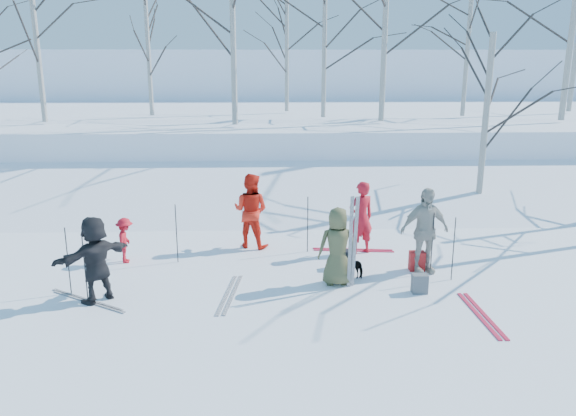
{
  "coord_description": "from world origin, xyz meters",
  "views": [
    {
      "loc": [
        -0.4,
        -10.23,
        4.39
      ],
      "look_at": [
        0.0,
        1.5,
        1.3
      ],
      "focal_mm": 35.0,
      "sensor_mm": 36.0,
      "label": 1
    }
  ],
  "objects_px": {
    "skier_olive_center": "(338,247)",
    "backpack_dark": "(346,259)",
    "skier_grey_west": "(95,259)",
    "backpack_grey": "(420,284)",
    "skier_red_north": "(361,218)",
    "skier_red_seated": "(125,240)",
    "backpack_red": "(417,261)",
    "skier_cream_east": "(425,231)",
    "skier_redor_behind": "(251,211)",
    "dog": "(357,265)"
  },
  "relations": [
    {
      "from": "skier_grey_west",
      "to": "backpack_grey",
      "type": "bearing_deg",
      "value": 134.77
    },
    {
      "from": "skier_redor_behind",
      "to": "backpack_dark",
      "type": "height_order",
      "value": "skier_redor_behind"
    },
    {
      "from": "skier_red_seated",
      "to": "dog",
      "type": "xyz_separation_m",
      "value": [
        5.05,
        -0.99,
        -0.28
      ]
    },
    {
      "from": "skier_red_north",
      "to": "skier_red_seated",
      "type": "xyz_separation_m",
      "value": [
        -5.35,
        -0.45,
        -0.35
      ]
    },
    {
      "from": "skier_olive_center",
      "to": "backpack_grey",
      "type": "xyz_separation_m",
      "value": [
        1.56,
        -0.51,
        -0.61
      ]
    },
    {
      "from": "skier_cream_east",
      "to": "skier_grey_west",
      "type": "relative_size",
      "value": 1.12
    },
    {
      "from": "backpack_grey",
      "to": "backpack_red",
      "type": "bearing_deg",
      "value": 77.98
    },
    {
      "from": "skier_cream_east",
      "to": "backpack_grey",
      "type": "relative_size",
      "value": 4.86
    },
    {
      "from": "skier_red_seated",
      "to": "backpack_red",
      "type": "bearing_deg",
      "value": -102.99
    },
    {
      "from": "skier_olive_center",
      "to": "skier_grey_west",
      "type": "xyz_separation_m",
      "value": [
        -4.59,
        -0.65,
        0.03
      ]
    },
    {
      "from": "skier_cream_east",
      "to": "skier_redor_behind",
      "type": "bearing_deg",
      "value": 141.21
    },
    {
      "from": "skier_red_north",
      "to": "skier_cream_east",
      "type": "bearing_deg",
      "value": 109.81
    },
    {
      "from": "skier_olive_center",
      "to": "backpack_red",
      "type": "relative_size",
      "value": 3.79
    },
    {
      "from": "skier_grey_west",
      "to": "backpack_grey",
      "type": "height_order",
      "value": "skier_grey_west"
    },
    {
      "from": "backpack_dark",
      "to": "backpack_grey",
      "type": "bearing_deg",
      "value": -48.53
    },
    {
      "from": "skier_cream_east",
      "to": "backpack_dark",
      "type": "bearing_deg",
      "value": 157.0
    },
    {
      "from": "skier_olive_center",
      "to": "dog",
      "type": "relative_size",
      "value": 2.9
    },
    {
      "from": "skier_olive_center",
      "to": "skier_grey_west",
      "type": "distance_m",
      "value": 4.64
    },
    {
      "from": "skier_cream_east",
      "to": "backpack_dark",
      "type": "distance_m",
      "value": 1.77
    },
    {
      "from": "skier_redor_behind",
      "to": "skier_cream_east",
      "type": "bearing_deg",
      "value": 175.67
    },
    {
      "from": "backpack_red",
      "to": "skier_olive_center",
      "type": "bearing_deg",
      "value": -158.72
    },
    {
      "from": "skier_olive_center",
      "to": "skier_red_north",
      "type": "height_order",
      "value": "skier_red_north"
    },
    {
      "from": "skier_red_seated",
      "to": "skier_cream_east",
      "type": "distance_m",
      "value": 6.55
    },
    {
      "from": "skier_red_north",
      "to": "dog",
      "type": "xyz_separation_m",
      "value": [
        -0.29,
        -1.43,
        -0.63
      ]
    },
    {
      "from": "skier_red_north",
      "to": "backpack_grey",
      "type": "bearing_deg",
      "value": 86.47
    },
    {
      "from": "skier_red_north",
      "to": "skier_grey_west",
      "type": "height_order",
      "value": "skier_red_north"
    },
    {
      "from": "skier_grey_west",
      "to": "backpack_grey",
      "type": "xyz_separation_m",
      "value": [
        6.15,
        0.14,
        -0.63
      ]
    },
    {
      "from": "dog",
      "to": "backpack_dark",
      "type": "height_order",
      "value": "dog"
    },
    {
      "from": "dog",
      "to": "backpack_grey",
      "type": "distance_m",
      "value": 1.44
    },
    {
      "from": "skier_red_north",
      "to": "backpack_dark",
      "type": "relative_size",
      "value": 4.29
    },
    {
      "from": "backpack_dark",
      "to": "skier_red_north",
      "type": "bearing_deg",
      "value": 65.18
    },
    {
      "from": "skier_redor_behind",
      "to": "backpack_grey",
      "type": "relative_size",
      "value": 4.76
    },
    {
      "from": "backpack_red",
      "to": "backpack_dark",
      "type": "xyz_separation_m",
      "value": [
        -1.5,
        0.19,
        -0.01
      ]
    },
    {
      "from": "skier_redor_behind",
      "to": "backpack_red",
      "type": "relative_size",
      "value": 4.31
    },
    {
      "from": "skier_red_seated",
      "to": "backpack_dark",
      "type": "bearing_deg",
      "value": -102.8
    },
    {
      "from": "backpack_grey",
      "to": "skier_redor_behind",
      "type": "bearing_deg",
      "value": 138.76
    },
    {
      "from": "skier_red_north",
      "to": "skier_olive_center",
      "type": "bearing_deg",
      "value": 45.99
    },
    {
      "from": "skier_grey_west",
      "to": "backpack_red",
      "type": "xyz_separation_m",
      "value": [
        6.4,
        1.36,
        -0.61
      ]
    },
    {
      "from": "skier_redor_behind",
      "to": "skier_cream_east",
      "type": "xyz_separation_m",
      "value": [
        3.71,
        -1.84,
        0.02
      ]
    },
    {
      "from": "skier_olive_center",
      "to": "skier_grey_west",
      "type": "bearing_deg",
      "value": 6.68
    },
    {
      "from": "skier_cream_east",
      "to": "skier_olive_center",
      "type": "bearing_deg",
      "value": -175.04
    },
    {
      "from": "skier_red_seated",
      "to": "backpack_grey",
      "type": "xyz_separation_m",
      "value": [
        6.13,
        -1.94,
        -0.32
      ]
    },
    {
      "from": "skier_olive_center",
      "to": "backpack_dark",
      "type": "bearing_deg",
      "value": -110.8
    },
    {
      "from": "skier_red_north",
      "to": "backpack_grey",
      "type": "distance_m",
      "value": 2.6
    },
    {
      "from": "skier_red_seated",
      "to": "skier_olive_center",
      "type": "bearing_deg",
      "value": -113.91
    },
    {
      "from": "backpack_grey",
      "to": "dog",
      "type": "bearing_deg",
      "value": 138.41
    },
    {
      "from": "skier_red_north",
      "to": "dog",
      "type": "bearing_deg",
      "value": 56.75
    },
    {
      "from": "dog",
      "to": "backpack_grey",
      "type": "xyz_separation_m",
      "value": [
        1.08,
        -0.96,
        -0.04
      ]
    },
    {
      "from": "backpack_red",
      "to": "skier_cream_east",
      "type": "bearing_deg",
      "value": -50.05
    },
    {
      "from": "backpack_grey",
      "to": "backpack_dark",
      "type": "bearing_deg",
      "value": 131.47
    }
  ]
}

